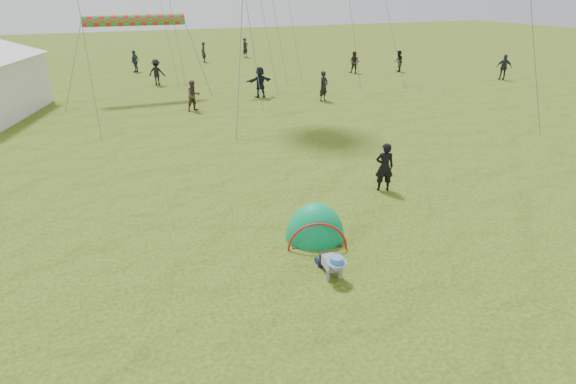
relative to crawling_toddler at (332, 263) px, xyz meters
name	(u,v)px	position (x,y,z in m)	size (l,w,h in m)	color
ground	(377,272)	(1.02, -0.29, -0.31)	(140.00, 140.00, 0.00)	#21450C
crawling_toddler	(332,263)	(0.00, 0.00, 0.00)	(0.57, 0.82, 0.63)	black
popup_tent	(315,238)	(0.38, 1.62, -0.31)	(1.51, 1.24, 1.95)	#017D42
standing_adult	(384,167)	(3.69, 3.52, 0.47)	(0.57, 0.37, 1.56)	black
crowd_person_0	(203,52)	(4.83, 33.05, 0.53)	(0.62, 0.40, 1.69)	black
crowd_person_1	(398,61)	(17.48, 22.15, 0.49)	(0.78, 0.61, 1.60)	black
crowd_person_2	(504,67)	(22.30, 16.48, 0.55)	(1.01, 0.42, 1.73)	#252B39
crowd_person_3	(17,78)	(-8.62, 24.75, 0.58)	(1.15, 0.66, 1.78)	black
crowd_person_5	(8,70)	(-9.57, 28.62, 0.57)	(1.63, 0.52, 1.76)	black
crowd_person_6	(324,86)	(7.64, 15.46, 0.53)	(0.61, 0.40, 1.68)	black
crowd_person_7	(194,96)	(0.37, 16.05, 0.47)	(0.77, 0.60, 1.58)	#42342C
crowd_person_9	(157,72)	(-0.41, 23.98, 0.52)	(1.08, 0.62, 1.67)	black
crowd_person_11	(260,82)	(4.65, 17.77, 0.57)	(1.64, 0.52, 1.77)	black
crowd_person_12	(245,48)	(9.14, 34.55, 0.56)	(0.63, 0.42, 1.74)	black
crowd_person_13	(354,62)	(14.02, 22.88, 0.50)	(0.79, 0.61, 1.62)	#2B221D
crowd_person_14	(135,61)	(-1.21, 29.87, 0.51)	(0.96, 0.40, 1.64)	#2F3B4C
rainbow_tube_kite	(134,20)	(-1.69, 20.43, 3.99)	(0.64, 0.64, 5.44)	red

